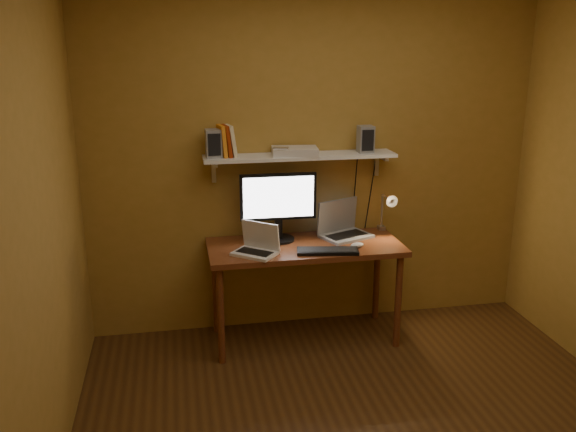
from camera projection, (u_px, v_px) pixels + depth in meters
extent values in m
cube|color=#A57932|center=(314.00, 160.00, 4.58)|extent=(3.40, 0.02, 2.60)
cube|color=#A57932|center=(27.00, 241.00, 2.76)|extent=(0.02, 3.20, 2.60)
cube|color=brown|center=(305.00, 247.00, 4.41)|extent=(1.40, 0.60, 0.04)
cylinder|color=brown|center=(221.00, 316.00, 4.17)|extent=(0.05, 0.05, 0.71)
cylinder|color=brown|center=(398.00, 301.00, 4.40)|extent=(0.05, 0.05, 0.71)
cylinder|color=brown|center=(216.00, 289.00, 4.62)|extent=(0.05, 0.05, 0.71)
cylinder|color=brown|center=(377.00, 277.00, 4.85)|extent=(0.05, 0.05, 0.71)
cube|color=white|center=(300.00, 156.00, 4.41)|extent=(1.40, 0.25, 0.02)
cube|color=silver|center=(214.00, 170.00, 4.43)|extent=(0.03, 0.03, 0.18)
cube|color=silver|center=(376.00, 164.00, 4.65)|extent=(0.03, 0.03, 0.18)
cylinder|color=black|center=(278.00, 239.00, 4.49)|extent=(0.24, 0.24, 0.02)
cube|color=black|center=(278.00, 228.00, 4.47)|extent=(0.05, 0.04, 0.17)
cube|color=black|center=(278.00, 197.00, 4.40)|extent=(0.56, 0.04, 0.34)
cube|color=white|center=(279.00, 197.00, 4.38)|extent=(0.51, 0.01, 0.30)
cube|color=gray|center=(346.00, 236.00, 4.55)|extent=(0.42, 0.37, 0.02)
cube|color=black|center=(346.00, 235.00, 4.55)|extent=(0.33, 0.24, 0.00)
cube|color=gray|center=(337.00, 215.00, 4.61)|extent=(0.34, 0.17, 0.25)
cube|color=#131C3D|center=(337.00, 215.00, 4.61)|extent=(0.30, 0.14, 0.21)
cube|color=silver|center=(255.00, 253.00, 4.19)|extent=(0.35, 0.33, 0.02)
cube|color=black|center=(255.00, 252.00, 4.18)|extent=(0.26, 0.24, 0.00)
cube|color=silver|center=(261.00, 235.00, 4.23)|extent=(0.25, 0.21, 0.20)
cube|color=black|center=(261.00, 235.00, 4.23)|extent=(0.21, 0.18, 0.17)
cube|color=black|center=(328.00, 251.00, 4.23)|extent=(0.44, 0.21, 0.02)
ellipsoid|color=silver|center=(357.00, 245.00, 4.33)|extent=(0.11, 0.09, 0.04)
cube|color=silver|center=(381.00, 231.00, 4.75)|extent=(0.05, 0.06, 0.08)
cylinder|color=silver|center=(382.00, 212.00, 4.71)|extent=(0.02, 0.02, 0.28)
cylinder|color=silver|center=(386.00, 197.00, 4.59)|extent=(0.01, 0.16, 0.01)
cone|color=silver|center=(390.00, 200.00, 4.52)|extent=(0.09, 0.09, 0.09)
sphere|color=#FFE0A5|center=(391.00, 201.00, 4.50)|extent=(0.04, 0.04, 0.04)
cube|color=gray|center=(214.00, 143.00, 4.27)|extent=(0.11, 0.11, 0.20)
cube|color=gray|center=(366.00, 139.00, 4.46)|extent=(0.11, 0.11, 0.20)
cube|color=orange|center=(222.00, 141.00, 4.29)|extent=(0.07, 0.16, 0.23)
cube|color=maroon|center=(226.00, 141.00, 4.29)|extent=(0.08, 0.16, 0.23)
cube|color=beige|center=(231.00, 141.00, 4.30)|extent=(0.08, 0.16, 0.23)
cube|color=silver|center=(281.00, 152.00, 4.32)|extent=(0.11, 0.07, 0.07)
cylinder|color=black|center=(281.00, 152.00, 4.31)|extent=(0.04, 0.03, 0.04)
cube|color=silver|center=(295.00, 151.00, 4.38)|extent=(0.35, 0.25, 0.05)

